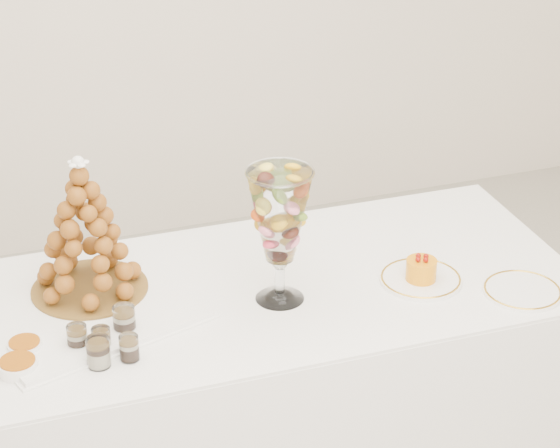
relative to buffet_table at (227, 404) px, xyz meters
name	(u,v)px	position (x,y,z in m)	size (l,w,h in m)	color
buffet_table	(227,404)	(0.00, 0.00, 0.00)	(1.97, 0.81, 0.74)	white
lace_tray	(88,314)	(-0.37, 0.00, 0.38)	(0.53, 0.40, 0.02)	white
macaron_vase	(280,218)	(0.13, -0.07, 0.61)	(0.17, 0.17, 0.37)	white
cake_plate	(421,279)	(0.53, -0.12, 0.38)	(0.23, 0.23, 0.01)	white
spare_plate	(522,291)	(0.76, -0.26, 0.38)	(0.21, 0.21, 0.01)	white
verrine_a	(77,338)	(-0.42, -0.14, 0.41)	(0.05, 0.05, 0.07)	white
verrine_b	(101,340)	(-0.36, -0.16, 0.40)	(0.05, 0.05, 0.06)	white
verrine_c	(124,320)	(-0.29, -0.10, 0.41)	(0.06, 0.06, 0.08)	white
verrine_d	(98,352)	(-0.38, -0.22, 0.41)	(0.06, 0.06, 0.08)	white
verrine_e	(129,348)	(-0.31, -0.22, 0.41)	(0.05, 0.05, 0.07)	white
ramekin_back	(25,347)	(-0.55, -0.10, 0.39)	(0.09, 0.09, 0.03)	white
ramekin_front	(18,367)	(-0.57, -0.18, 0.39)	(0.10, 0.10, 0.03)	white
croquembouche	(84,227)	(-0.34, 0.11, 0.58)	(0.32, 0.32, 0.39)	brown
mousse_cake	(421,269)	(0.53, -0.12, 0.41)	(0.08, 0.08, 0.07)	orange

